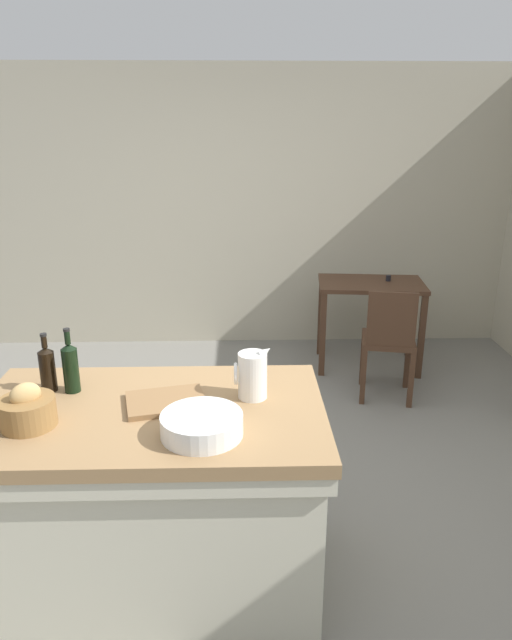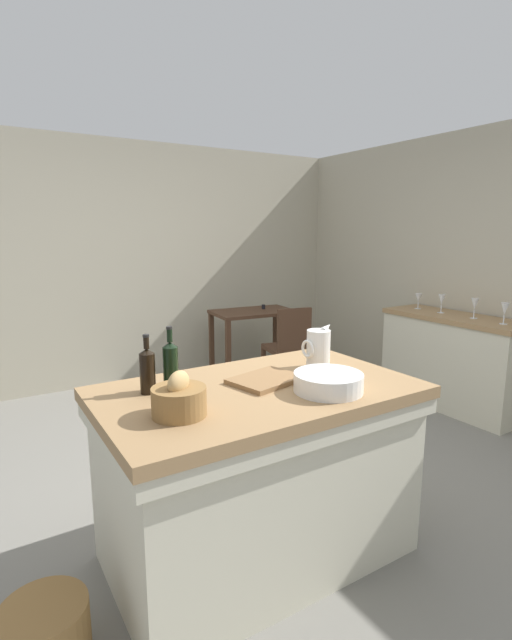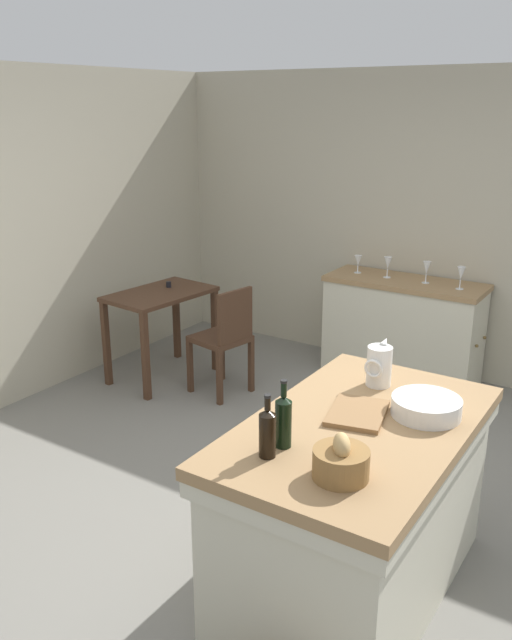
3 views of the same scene
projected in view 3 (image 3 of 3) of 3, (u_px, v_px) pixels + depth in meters
ground_plane at (280, 503)px, 4.02m from camera, size 6.76×6.76×0.00m
wall_right at (438, 227)px, 5.68m from camera, size 0.12×5.20×2.60m
island_table at (355, 501)px, 3.18m from camera, size 1.53×0.92×0.91m
side_cabinet at (402, 329)px, 5.74m from camera, size 0.52×1.35×0.88m
writing_desk at (161, 306)px, 5.68m from camera, size 0.95×0.65×0.83m
wooden_chair at (225, 337)px, 5.38m from camera, size 0.47×0.47×0.92m
pitcher at (379, 366)px, 3.43m from camera, size 0.17×0.13×0.25m
wash_bowl at (426, 407)px, 3.12m from camera, size 0.33×0.33×0.09m
bread_basket at (341, 462)px, 2.59m from camera, size 0.23×0.23×0.19m
cutting_board at (357, 413)px, 3.13m from camera, size 0.39×0.32×0.02m
wine_bottle_dark at (283, 420)px, 2.81m from camera, size 0.07×0.07×0.31m
wine_bottle_amber at (267, 432)px, 2.73m from camera, size 0.07×0.07×0.28m
wine_glass_far_left at (461, 274)px, 5.30m from camera, size 0.07×0.07×0.19m
wine_glass_left at (427, 268)px, 5.48m from camera, size 0.07×0.07×0.18m
wine_glass_middle at (388, 263)px, 5.66m from camera, size 0.07×0.07×0.18m
wine_glass_right at (358, 261)px, 5.82m from camera, size 0.07×0.07×0.16m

